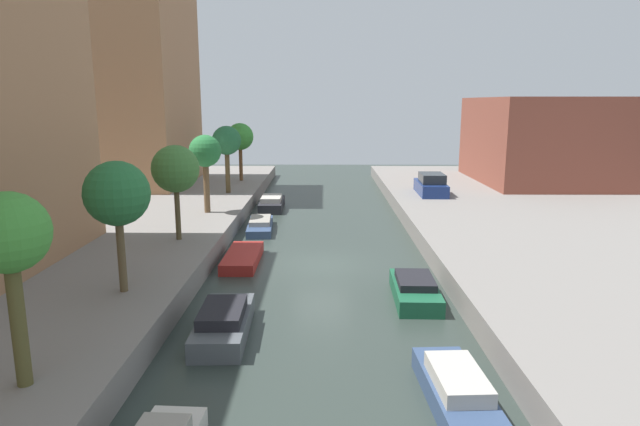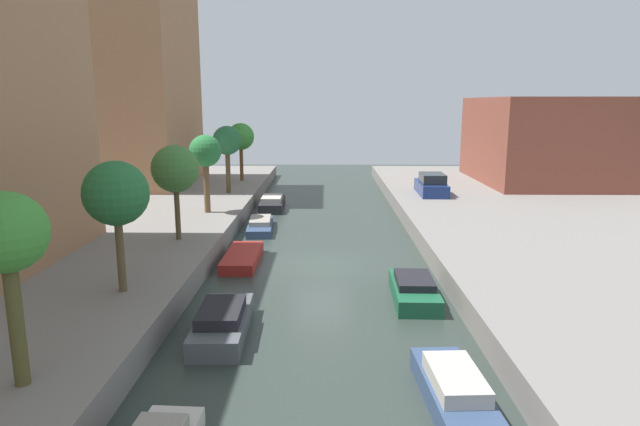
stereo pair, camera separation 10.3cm
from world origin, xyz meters
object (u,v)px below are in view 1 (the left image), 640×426
(apartment_tower_far, at_px, (120,70))
(moored_boat_left_5, at_px, (272,203))
(moored_boat_left_4, at_px, (260,225))
(street_tree_5, at_px, (240,137))
(street_tree_3, at_px, (205,153))
(moored_boat_left_3, at_px, (243,258))
(street_tree_1, at_px, (117,194))
(street_tree_4, at_px, (227,142))
(low_block_right, at_px, (541,140))
(parked_car, at_px, (431,185))
(moored_boat_left_2, at_px, (224,323))
(street_tree_2, at_px, (175,169))
(moored_boat_right_2, at_px, (415,290))
(moored_boat_right_1, at_px, (456,390))
(street_tree_0, at_px, (8,238))

(apartment_tower_far, bearing_deg, moored_boat_left_5, -25.64)
(moored_boat_left_4, bearing_deg, street_tree_5, 102.79)
(street_tree_3, height_order, moored_boat_left_3, street_tree_3)
(street_tree_1, bearing_deg, street_tree_4, 90.00)
(low_block_right, bearing_deg, moored_boat_left_3, -136.76)
(street_tree_4, bearing_deg, moored_boat_left_5, -19.27)
(parked_car, xyz_separation_m, moored_boat_left_2, (-10.99, -22.17, -1.20))
(street_tree_2, distance_m, moored_boat_left_4, 8.03)
(low_block_right, height_order, moored_boat_right_2, low_block_right)
(street_tree_3, relative_size, street_tree_5, 0.96)
(moored_boat_left_4, height_order, moored_boat_right_2, moored_boat_right_2)
(street_tree_2, relative_size, parked_car, 1.00)
(moored_boat_right_1, bearing_deg, street_tree_1, 151.58)
(parked_car, bearing_deg, street_tree_4, 177.88)
(street_tree_0, distance_m, moored_boat_left_4, 20.68)
(moored_boat_left_5, xyz_separation_m, moored_boat_right_1, (7.07, -25.72, -0.01))
(low_block_right, distance_m, street_tree_1, 36.95)
(parked_car, bearing_deg, moored_boat_right_1, -99.42)
(street_tree_5, bearing_deg, moored_boat_left_2, -82.67)
(moored_boat_left_4, distance_m, moored_boat_left_5, 6.60)
(street_tree_1, bearing_deg, street_tree_5, 90.00)
(moored_boat_left_4, bearing_deg, moored_boat_left_2, -87.98)
(street_tree_1, height_order, moored_boat_left_3, street_tree_1)
(street_tree_0, xyz_separation_m, street_tree_3, (-0.00, 20.47, 0.02))
(street_tree_4, bearing_deg, street_tree_1, -90.00)
(moored_boat_left_2, xyz_separation_m, moored_boat_left_5, (-0.45, 21.57, -0.02))
(street_tree_3, height_order, moored_boat_left_5, street_tree_3)
(low_block_right, xyz_separation_m, moored_boat_right_2, (-14.38, -25.34, -4.06))
(apartment_tower_far, height_order, moored_boat_left_3, apartment_tower_far)
(moored_boat_left_5, bearing_deg, moored_boat_right_1, -74.64)
(street_tree_1, relative_size, moored_boat_left_5, 1.04)
(low_block_right, xyz_separation_m, street_tree_2, (-24.93, -19.87, -0.05))
(low_block_right, distance_m, moored_boat_left_2, 35.91)
(moored_boat_right_2, bearing_deg, street_tree_5, 112.28)
(low_block_right, relative_size, street_tree_0, 2.92)
(parked_car, bearing_deg, street_tree_3, -155.48)
(parked_car, height_order, moored_boat_right_2, parked_car)
(low_block_right, height_order, moored_boat_left_3, low_block_right)
(street_tree_1, xyz_separation_m, street_tree_4, (0.00, 21.27, 0.29))
(moored_boat_right_2, bearing_deg, street_tree_4, 118.61)
(apartment_tower_far, distance_m, parked_car, 25.79)
(street_tree_1, distance_m, street_tree_4, 21.27)
(street_tree_5, bearing_deg, moored_boat_right_2, -67.72)
(apartment_tower_far, xyz_separation_m, street_tree_2, (9.07, -18.65, -5.63))
(low_block_right, relative_size, street_tree_1, 2.92)
(moored_boat_right_2, bearing_deg, street_tree_2, 152.60)
(street_tree_2, height_order, moored_boat_right_1, street_tree_2)
(apartment_tower_far, xyz_separation_m, street_tree_1, (9.07, -26.05, -5.58))
(street_tree_5, xyz_separation_m, moored_boat_left_4, (3.22, -14.16, -4.34))
(street_tree_2, relative_size, moored_boat_left_3, 1.05)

